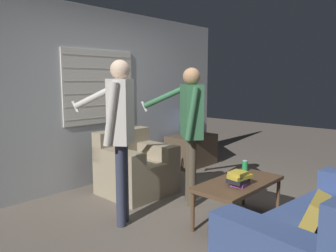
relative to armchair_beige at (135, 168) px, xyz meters
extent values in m
plane|color=#665B51|center=(0.01, -1.27, -0.34)|extent=(16.00, 16.00, 0.00)
cube|color=#ADB2B7|center=(0.01, 0.76, 0.93)|extent=(5.20, 0.06, 2.55)
cube|color=silver|center=(-0.03, 0.72, 1.08)|extent=(1.19, 0.02, 1.06)
cube|color=#A4A099|center=(-0.03, 0.70, 0.64)|extent=(1.17, 0.00, 0.01)
cube|color=#A4A099|center=(-0.03, 0.70, 0.82)|extent=(1.17, 0.00, 0.01)
cube|color=#A4A099|center=(-0.03, 0.70, 0.99)|extent=(1.17, 0.00, 0.01)
cube|color=#A4A099|center=(-0.03, 0.70, 1.17)|extent=(1.17, 0.00, 0.01)
cube|color=#A4A099|center=(-0.03, 0.70, 1.35)|extent=(1.17, 0.00, 0.01)
cube|color=#A4A099|center=(-0.03, 0.70, 1.52)|extent=(1.17, 0.00, 0.01)
cube|color=#384C7F|center=(-0.23, -2.60, -0.12)|extent=(1.94, 1.14, 0.43)
cube|color=#384C7F|center=(-1.02, -2.51, 0.19)|extent=(0.35, 0.96, 0.20)
cube|color=#B29338|center=(-0.54, -2.51, 0.19)|extent=(0.39, 0.28, 0.37)
cube|color=gray|center=(0.00, -0.05, -0.12)|extent=(0.87, 0.82, 0.44)
cube|color=gray|center=(0.00, 0.26, 0.30)|extent=(0.86, 0.21, 0.40)
cube|color=gray|center=(0.31, -0.05, 0.20)|extent=(0.25, 0.81, 0.20)
cube|color=gray|center=(-0.31, -0.04, 0.20)|extent=(0.25, 0.81, 0.20)
cube|color=brown|center=(0.12, -1.53, 0.10)|extent=(1.08, 0.52, 0.04)
cylinder|color=brown|center=(-0.38, -1.31, -0.13)|extent=(0.04, 0.04, 0.42)
cylinder|color=brown|center=(0.62, -1.31, -0.13)|extent=(0.04, 0.04, 0.42)
cylinder|color=brown|center=(-0.38, -1.75, -0.13)|extent=(0.04, 0.04, 0.42)
cylinder|color=brown|center=(0.62, -1.75, -0.13)|extent=(0.04, 0.04, 0.42)
cube|color=#4C3D2D|center=(1.67, 0.36, -0.07)|extent=(0.86, 0.55, 0.55)
cube|color=black|center=(1.67, 0.36, 0.45)|extent=(0.70, 0.80, 0.49)
cube|color=navy|center=(1.59, 0.42, 0.45)|extent=(0.47, 0.58, 0.40)
cylinder|color=#33384C|center=(-0.79, -0.69, 0.10)|extent=(0.10, 0.10, 0.88)
cylinder|color=#33384C|center=(-0.68, -0.61, 0.10)|extent=(0.10, 0.10, 0.88)
cube|color=beige|center=(-0.74, -0.65, 0.87)|extent=(0.42, 0.38, 0.66)
sphere|color=beige|center=(-0.74, -0.65, 1.29)|extent=(0.20, 0.20, 0.20)
cylinder|color=beige|center=(-0.93, -0.73, 0.86)|extent=(0.15, 0.17, 0.63)
cylinder|color=beige|center=(-0.74, -0.30, 1.03)|extent=(0.41, 0.52, 0.33)
cube|color=white|center=(-0.91, -0.07, 0.89)|extent=(0.08, 0.09, 0.13)
cylinder|color=#4C4233|center=(0.14, -0.88, 0.08)|extent=(0.10, 0.10, 0.84)
cylinder|color=#4C4233|center=(0.24, -0.76, 0.08)|extent=(0.10, 0.10, 0.84)
cube|color=#336642|center=(0.19, -0.82, 0.82)|extent=(0.44, 0.48, 0.63)
sphere|color=#A87A56|center=(0.19, -0.82, 1.22)|extent=(0.21, 0.21, 0.21)
cylinder|color=#336642|center=(0.00, -0.99, 0.80)|extent=(0.17, 0.15, 0.60)
cylinder|color=#336642|center=(0.13, -0.46, 0.98)|extent=(0.49, 0.42, 0.31)
cube|color=white|center=(-0.08, -0.28, 0.86)|extent=(0.08, 0.08, 0.13)
cube|color=#75387F|center=(0.01, -1.61, 0.13)|extent=(0.18, 0.16, 0.04)
cube|color=black|center=(-0.01, -1.61, 0.17)|extent=(0.20, 0.17, 0.04)
cube|color=gold|center=(0.01, -1.61, 0.21)|extent=(0.26, 0.19, 0.04)
cube|color=gold|center=(-0.02, -1.61, 0.25)|extent=(0.17, 0.15, 0.04)
cylinder|color=#238E47|center=(0.53, -1.37, 0.18)|extent=(0.07, 0.07, 0.12)
cylinder|color=silver|center=(0.53, -1.37, 0.24)|extent=(0.06, 0.06, 0.00)
cube|color=white|center=(0.15, -1.50, 0.13)|extent=(0.12, 0.12, 0.02)
cylinder|color=black|center=(0.93, 0.17, -0.33)|extent=(0.20, 0.20, 0.02)
cylinder|color=black|center=(0.93, 0.17, -0.28)|extent=(0.03, 0.03, 0.08)
torus|color=black|center=(0.93, 0.17, -0.09)|extent=(0.33, 0.02, 0.33)
sphere|color=black|center=(0.93, 0.17, -0.09)|extent=(0.09, 0.09, 0.09)
camera|label=1|loc=(-2.84, -3.28, 1.18)|focal=35.00mm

